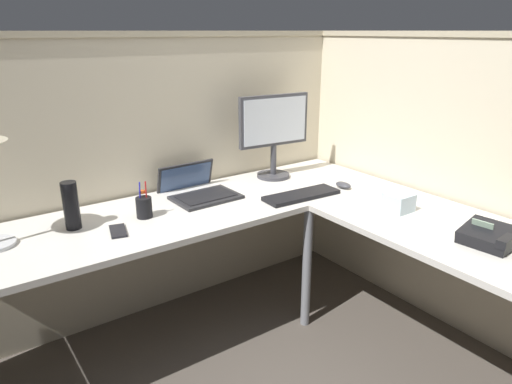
% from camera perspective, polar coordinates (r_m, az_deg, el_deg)
% --- Properties ---
extents(ground_plane, '(6.80, 6.80, 0.00)m').
position_cam_1_polar(ground_plane, '(2.60, 5.58, -18.46)').
color(ground_plane, '#4C443D').
extents(cubicle_wall_back, '(2.57, 0.12, 1.58)m').
position_cam_1_polar(cubicle_wall_back, '(2.72, -11.89, 1.89)').
color(cubicle_wall_back, beige).
rests_on(cubicle_wall_back, ground).
extents(cubicle_wall_right, '(0.12, 2.37, 1.58)m').
position_cam_1_polar(cubicle_wall_right, '(2.70, 24.10, 0.43)').
color(cubicle_wall_right, beige).
rests_on(cubicle_wall_right, ground).
extents(desk, '(2.35, 2.15, 0.73)m').
position_cam_1_polar(desk, '(2.15, 3.99, -7.12)').
color(desk, beige).
rests_on(desk, ground).
extents(monitor, '(0.46, 0.20, 0.50)m').
position_cam_1_polar(monitor, '(2.79, 2.21, 7.59)').
color(monitor, '#38383D').
rests_on(monitor, desk).
extents(laptop, '(0.35, 0.39, 0.22)m').
position_cam_1_polar(laptop, '(2.58, -7.24, 0.26)').
color(laptop, '#232326').
rests_on(laptop, desk).
extents(keyboard, '(0.44, 0.16, 0.02)m').
position_cam_1_polar(keyboard, '(2.53, 5.58, -0.38)').
color(keyboard, black).
rests_on(keyboard, desk).
extents(computer_mouse, '(0.06, 0.10, 0.03)m').
position_cam_1_polar(computer_mouse, '(2.71, 10.62, 0.84)').
color(computer_mouse, '#38383D').
rests_on(computer_mouse, desk).
extents(pen_cup, '(0.08, 0.08, 0.18)m').
position_cam_1_polar(pen_cup, '(2.30, -13.52, -1.78)').
color(pen_cup, black).
rests_on(pen_cup, desk).
extents(cell_phone, '(0.10, 0.16, 0.01)m').
position_cam_1_polar(cell_phone, '(2.18, -16.50, -4.59)').
color(cell_phone, black).
rests_on(cell_phone, desk).
extents(thermos_flask, '(0.07, 0.07, 0.22)m').
position_cam_1_polar(thermos_flask, '(2.25, -21.66, -1.55)').
color(thermos_flask, black).
rests_on(thermos_flask, desk).
extents(office_phone, '(0.21, 0.22, 0.11)m').
position_cam_1_polar(office_phone, '(2.18, 26.69, -4.91)').
color(office_phone, black).
rests_on(office_phone, desk).
extents(tissue_box, '(0.12, 0.12, 0.09)m').
position_cam_1_polar(tissue_box, '(2.42, 17.01, -1.21)').
color(tissue_box, silver).
rests_on(tissue_box, desk).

